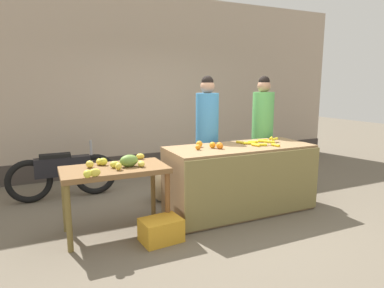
{
  "coord_description": "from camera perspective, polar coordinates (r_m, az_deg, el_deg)",
  "views": [
    {
      "loc": [
        -2.01,
        -3.75,
        1.72
      ],
      "look_at": [
        -0.22,
        0.15,
        0.96
      ],
      "focal_mm": 31.17,
      "sensor_mm": 36.0,
      "label": 1
    }
  ],
  "objects": [
    {
      "name": "ground_plane",
      "position": [
        4.59,
        3.31,
        -11.99
      ],
      "size": [
        24.0,
        24.0,
        0.0
      ],
      "primitive_type": "plane",
      "color": "#665B4C"
    },
    {
      "name": "market_wall_back",
      "position": [
        6.76,
        -7.54,
        9.67
      ],
      "size": [
        8.97,
        0.23,
        3.43
      ],
      "color": "tan",
      "rests_on": "ground"
    },
    {
      "name": "fruit_stall_counter",
      "position": [
        4.64,
        8.22,
        -5.88
      ],
      "size": [
        2.0,
        0.83,
        0.91
      ],
      "color": "olive",
      "rests_on": "ground"
    },
    {
      "name": "side_table_wooden",
      "position": [
        3.96,
        -13.08,
        -5.37
      ],
      "size": [
        1.19,
        0.64,
        0.79
      ],
      "color": "brown",
      "rests_on": "ground"
    },
    {
      "name": "banana_bunch_pile",
      "position": [
        4.74,
        11.8,
        0.33
      ],
      "size": [
        0.61,
        0.51,
        0.07
      ],
      "color": "gold",
      "rests_on": "fruit_stall_counter"
    },
    {
      "name": "orange_pile",
      "position": [
        4.32,
        3.14,
        -0.23
      ],
      "size": [
        0.36,
        0.31,
        0.08
      ],
      "color": "orange",
      "rests_on": "fruit_stall_counter"
    },
    {
      "name": "mango_papaya_pile",
      "position": [
        3.9,
        -12.53,
        -3.19
      ],
      "size": [
        0.85,
        0.74,
        0.14
      ],
      "color": "yellow",
      "rests_on": "side_table_wooden"
    },
    {
      "name": "vendor_woman_blue_shirt",
      "position": [
        5.01,
        2.59,
        1.05
      ],
      "size": [
        0.34,
        0.34,
        1.86
      ],
      "color": "#33333D",
      "rests_on": "ground"
    },
    {
      "name": "vendor_woman_green_shirt",
      "position": [
        5.53,
        11.93,
        1.74
      ],
      "size": [
        0.34,
        0.34,
        1.86
      ],
      "color": "#33333D",
      "rests_on": "ground"
    },
    {
      "name": "parked_motorcycle",
      "position": [
        5.46,
        -21.18,
        -4.62
      ],
      "size": [
        1.6,
        0.18,
        0.88
      ],
      "color": "black",
      "rests_on": "ground"
    },
    {
      "name": "produce_crate",
      "position": [
        3.84,
        -5.32,
        -14.44
      ],
      "size": [
        0.47,
        0.36,
        0.26
      ],
      "primitive_type": "cube",
      "rotation": [
        0.0,
        0.0,
        0.1
      ],
      "color": "gold",
      "rests_on": "ground"
    },
    {
      "name": "produce_sack",
      "position": [
        5.04,
        -5.26,
        -7.23
      ],
      "size": [
        0.33,
        0.38,
        0.45
      ],
      "primitive_type": "ellipsoid",
      "rotation": [
        0.0,
        0.0,
        1.66
      ],
      "color": "tan",
      "rests_on": "ground"
    }
  ]
}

